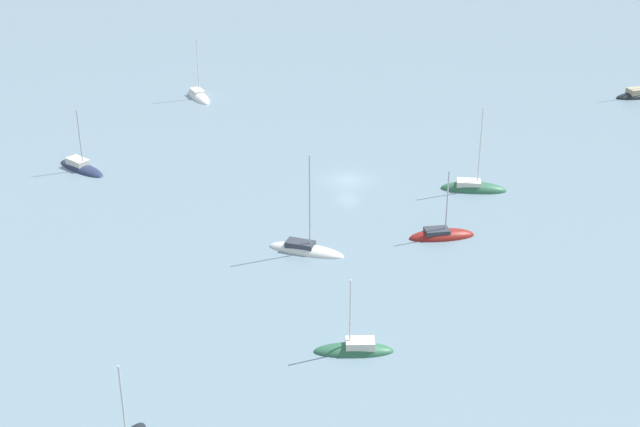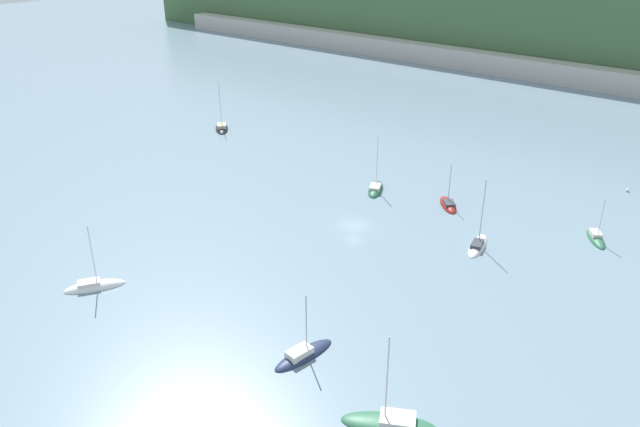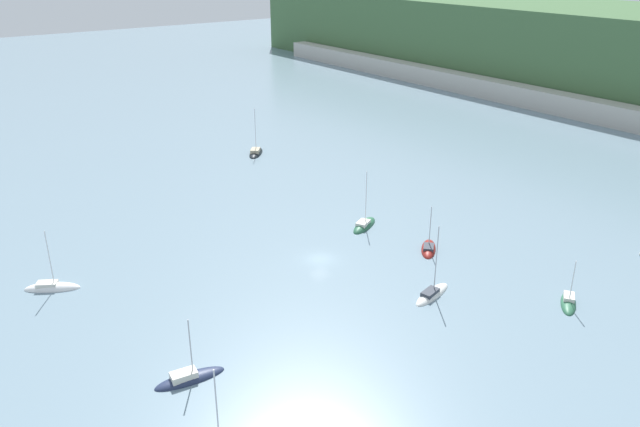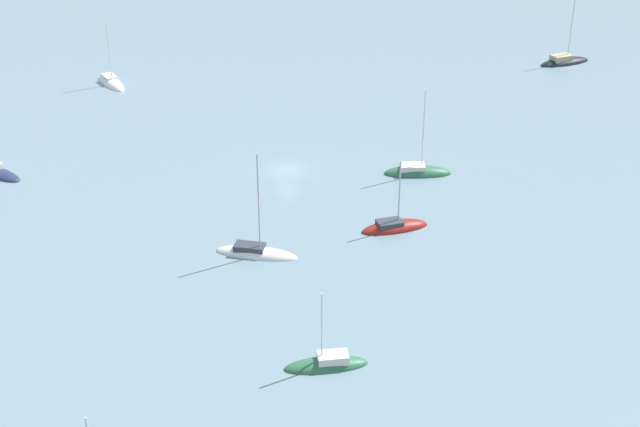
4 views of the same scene
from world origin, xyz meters
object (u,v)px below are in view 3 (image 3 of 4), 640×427
at_px(sailboat_1, 52,288).
at_px(sailboat_6, 428,249).
at_px(sailboat_5, 364,226).
at_px(sailboat_7, 432,295).
at_px(sailboat_0, 568,303).
at_px(sailboat_2, 189,379).
at_px(sailboat_8, 256,153).

bearing_deg(sailboat_1, sailboat_6, 7.74).
relative_size(sailboat_5, sailboat_6, 1.34).
bearing_deg(sailboat_7, sailboat_6, 32.45).
bearing_deg(sailboat_0, sailboat_2, -52.10).
relative_size(sailboat_1, sailboat_7, 0.89).
relative_size(sailboat_0, sailboat_6, 0.90).
bearing_deg(sailboat_0, sailboat_6, -115.69).
xyz_separation_m(sailboat_1, sailboat_6, (22.00, 50.12, -0.01)).
height_order(sailboat_0, sailboat_7, sailboat_7).
relative_size(sailboat_2, sailboat_6, 1.03).
height_order(sailboat_2, sailboat_8, sailboat_8).
bearing_deg(sailboat_2, sailboat_6, 16.98).
relative_size(sailboat_0, sailboat_5, 0.68).
bearing_deg(sailboat_7, sailboat_0, -57.32).
distance_m(sailboat_1, sailboat_6, 54.73).
bearing_deg(sailboat_1, sailboat_2, -45.73).
bearing_deg(sailboat_6, sailboat_0, -123.90).
bearing_deg(sailboat_7, sailboat_1, 127.80).
bearing_deg(sailboat_0, sailboat_7, -77.59).
bearing_deg(sailboat_1, sailboat_8, 65.14).
xyz_separation_m(sailboat_5, sailboat_7, (22.62, -7.20, 0.01)).
distance_m(sailboat_0, sailboat_1, 69.29).
height_order(sailboat_1, sailboat_2, sailboat_1).
height_order(sailboat_7, sailboat_8, sailboat_8).
distance_m(sailboat_6, sailboat_8, 58.08).
bearing_deg(sailboat_6, sailboat_7, -176.02).
xyz_separation_m(sailboat_0, sailboat_6, (-22.11, -3.32, -0.04)).
bearing_deg(sailboat_6, sailboat_5, 57.94).
height_order(sailboat_6, sailboat_8, sailboat_8).
xyz_separation_m(sailboat_2, sailboat_5, (-19.65, 41.20, -0.03)).
relative_size(sailboat_2, sailboat_7, 0.75).
relative_size(sailboat_0, sailboat_2, 0.88).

